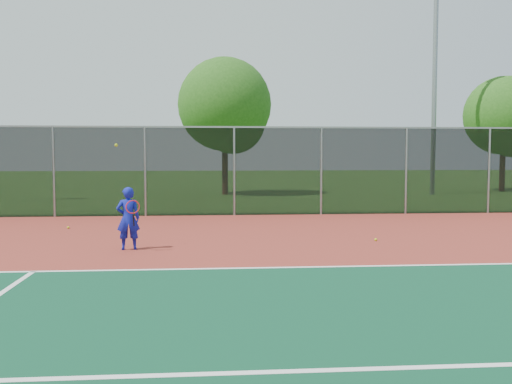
% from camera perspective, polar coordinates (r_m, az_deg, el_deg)
% --- Properties ---
extents(ground, '(120.00, 120.00, 0.00)m').
position_cam_1_polar(ground, '(8.59, 22.42, -10.93)').
color(ground, '#2C5C1A').
rests_on(ground, ground).
extents(court_apron, '(30.00, 20.00, 0.02)m').
position_cam_1_polar(court_apron, '(10.36, 17.35, -8.21)').
color(court_apron, maroon).
rests_on(court_apron, ground).
extents(fence_back, '(30.00, 0.06, 3.03)m').
position_cam_1_polar(fence_back, '(19.76, 6.54, 2.22)').
color(fence_back, black).
rests_on(fence_back, court_apron).
extents(tennis_player, '(0.59, 0.61, 2.34)m').
position_cam_1_polar(tennis_player, '(12.86, -12.66, -2.57)').
color(tennis_player, '#111BA6').
rests_on(tennis_player, court_apron).
extents(practice_ball_1, '(0.07, 0.07, 0.07)m').
position_cam_1_polar(practice_ball_1, '(16.89, -18.26, -3.39)').
color(practice_ball_1, '#B3C817').
rests_on(practice_ball_1, court_apron).
extents(practice_ball_2, '(0.07, 0.07, 0.07)m').
position_cam_1_polar(practice_ball_2, '(14.14, 11.88, -4.68)').
color(practice_ball_2, '#B3C817').
rests_on(practice_ball_2, court_apron).
extents(floodlight_n, '(0.90, 0.40, 12.65)m').
position_cam_1_polar(floodlight_n, '(30.89, 17.48, 13.01)').
color(floodlight_n, gray).
rests_on(floodlight_n, ground).
extents(tree_back_left, '(4.75, 4.75, 6.97)m').
position_cam_1_polar(tree_back_left, '(29.17, -2.95, 8.33)').
color(tree_back_left, '#382014').
rests_on(tree_back_left, ground).
extents(tree_back_mid, '(4.32, 4.32, 6.35)m').
position_cam_1_polar(tree_back_mid, '(34.41, 23.74, 6.69)').
color(tree_back_mid, '#382014').
rests_on(tree_back_mid, ground).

